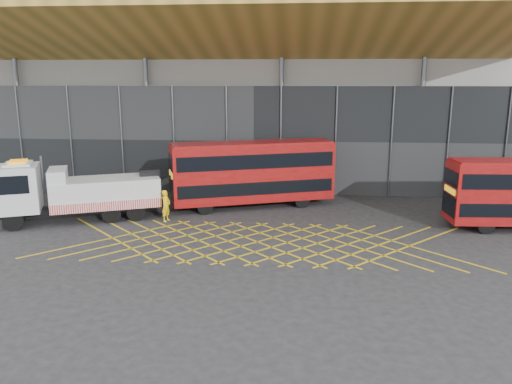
{
  "coord_description": "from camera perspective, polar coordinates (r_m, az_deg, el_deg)",
  "views": [
    {
      "loc": [
        5.27,
        -25.37,
        8.64
      ],
      "look_at": [
        3.0,
        1.5,
        2.4
      ],
      "focal_mm": 35.0,
      "sensor_mm": 36.0,
      "label": 1
    }
  ],
  "objects": [
    {
      "name": "road_markings",
      "position": [
        26.88,
        0.16,
        -5.71
      ],
      "size": [
        23.16,
        7.16,
        0.01
      ],
      "color": "yellow",
      "rests_on": "ground_plane"
    },
    {
      "name": "bus_towed",
      "position": [
        33.52,
        -0.41,
        2.4
      ],
      "size": [
        11.06,
        6.03,
        4.43
      ],
      "rotation": [
        0.0,
        0.0,
        0.34
      ],
      "color": "maroon",
      "rests_on": "ground_plane"
    },
    {
      "name": "recovery_truck",
      "position": [
        32.26,
        -20.16,
        0.02
      ],
      "size": [
        11.05,
        6.12,
        3.96
      ],
      "rotation": [
        0.0,
        0.0,
        0.39
      ],
      "color": "black",
      "rests_on": "ground_plane"
    },
    {
      "name": "construction_building",
      "position": [
        43.9,
        0.47,
        13.46
      ],
      "size": [
        55.0,
        23.97,
        18.0
      ],
      "color": "#979691",
      "rests_on": "ground_plane"
    },
    {
      "name": "ground_plane",
      "position": [
        27.32,
        -6.58,
        -5.5
      ],
      "size": [
        120.0,
        120.0,
        0.0
      ],
      "primitive_type": "plane",
      "color": "#252528"
    },
    {
      "name": "worker",
      "position": [
        30.91,
        -10.24,
        -1.55
      ],
      "size": [
        0.65,
        0.81,
        1.94
      ],
      "primitive_type": "imported",
      "rotation": [
        0.0,
        0.0,
        1.27
      ],
      "color": "yellow",
      "rests_on": "ground_plane"
    }
  ]
}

